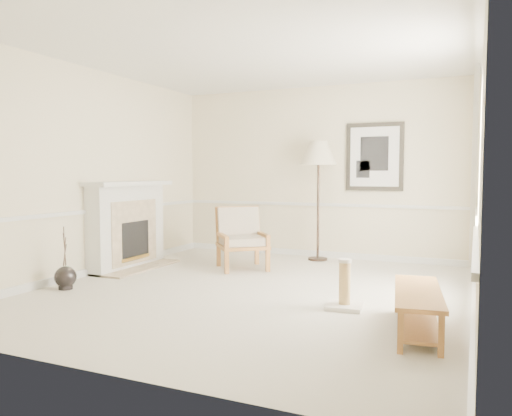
{
  "coord_description": "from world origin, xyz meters",
  "views": [
    {
      "loc": [
        2.47,
        -5.49,
        1.43
      ],
      "look_at": [
        -0.26,
        0.7,
        0.96
      ],
      "focal_mm": 35.0,
      "sensor_mm": 36.0,
      "label": 1
    }
  ],
  "objects": [
    {
      "name": "floor_vase",
      "position": [
        -2.15,
        -0.87,
        0.14
      ],
      "size": [
        0.27,
        0.27,
        0.78
      ],
      "rotation": [
        0.0,
        0.0,
        0.03
      ],
      "color": "black",
      "rests_on": "ground"
    },
    {
      "name": "room",
      "position": [
        0.14,
        0.08,
        1.87
      ],
      "size": [
        5.04,
        5.54,
        2.92
      ],
      "color": "beige",
      "rests_on": "ground"
    },
    {
      "name": "scratching_post",
      "position": [
        1.22,
        -0.34,
        0.17
      ],
      "size": [
        0.41,
        0.41,
        0.53
      ],
      "rotation": [
        0.0,
        0.0,
        0.09
      ],
      "color": "white",
      "rests_on": "ground"
    },
    {
      "name": "armchair",
      "position": [
        -0.77,
        1.29,
        0.5
      ],
      "size": [
        1.0,
        1.01,
        0.92
      ],
      "rotation": [
        0.0,
        0.0,
        0.68
      ],
      "color": "#A16634",
      "rests_on": "ground"
    },
    {
      "name": "floor_lamp",
      "position": [
        0.1,
        2.4,
        1.7
      ],
      "size": [
        0.79,
        0.79,
        1.95
      ],
      "rotation": [
        0.0,
        0.0,
        -0.36
      ],
      "color": "black",
      "rests_on": "ground"
    },
    {
      "name": "fireplace",
      "position": [
        -2.34,
        0.6,
        0.64
      ],
      "size": [
        0.64,
        1.64,
        1.31
      ],
      "color": "white",
      "rests_on": "ground"
    },
    {
      "name": "ground",
      "position": [
        0.0,
        0.0,
        0.0
      ],
      "size": [
        5.5,
        5.5,
        0.0
      ],
      "primitive_type": "plane",
      "color": "silver",
      "rests_on": "ground"
    },
    {
      "name": "bench",
      "position": [
        2.02,
        -0.85,
        0.25
      ],
      "size": [
        0.58,
        1.38,
        0.38
      ],
      "rotation": [
        0.0,
        0.0,
        0.14
      ],
      "color": "#A16634",
      "rests_on": "ground"
    }
  ]
}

